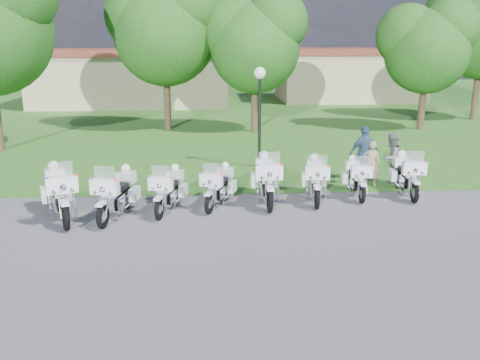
{
  "coord_description": "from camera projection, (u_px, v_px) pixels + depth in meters",
  "views": [
    {
      "loc": [
        -0.48,
        -13.35,
        4.8
      ],
      "look_at": [
        0.42,
        1.2,
        0.95
      ],
      "focal_mm": 40.0,
      "sensor_mm": 36.0,
      "label": 1
    }
  ],
  "objects": [
    {
      "name": "building_east",
      "position": [
        348.0,
        74.0,
        43.22
      ],
      "size": [
        11.44,
        7.28,
        4.1
      ],
      "color": "tan",
      "rests_on": "ground"
    },
    {
      "name": "tree_3",
      "position": [
        426.0,
        43.0,
        28.19
      ],
      "size": [
        5.2,
        4.44,
        6.93
      ],
      "color": "#38281C",
      "rests_on": "ground"
    },
    {
      "name": "motorcycle_4",
      "position": [
        266.0,
        179.0,
        16.12
      ],
      "size": [
        0.85,
        2.56,
        1.72
      ],
      "rotation": [
        0.0,
        0.0,
        3.13
      ],
      "color": "black",
      "rests_on": "ground"
    },
    {
      "name": "motorcycle_6",
      "position": [
        356.0,
        177.0,
        16.83
      ],
      "size": [
        0.75,
        2.12,
        1.43
      ],
      "rotation": [
        0.0,
        0.0,
        3.09
      ],
      "color": "black",
      "rests_on": "ground"
    },
    {
      "name": "motorcycle_2",
      "position": [
        169.0,
        189.0,
        15.37
      ],
      "size": [
        1.04,
        2.17,
        1.48
      ],
      "rotation": [
        0.0,
        0.0,
        2.91
      ],
      "color": "black",
      "rests_on": "ground"
    },
    {
      "name": "motorcycle_7",
      "position": [
        407.0,
        174.0,
        16.94
      ],
      "size": [
        0.88,
        2.33,
        1.56
      ],
      "rotation": [
        0.0,
        0.0,
        3.06
      ],
      "color": "black",
      "rests_on": "ground"
    },
    {
      "name": "bystander_c",
      "position": [
        364.0,
        153.0,
        18.57
      ],
      "size": [
        1.2,
        0.71,
        1.92
      ],
      "primitive_type": "imported",
      "rotation": [
        0.0,
        0.0,
        3.37
      ],
      "color": "#34587E",
      "rests_on": "ground"
    },
    {
      "name": "lamp_post",
      "position": [
        260.0,
        92.0,
        19.98
      ],
      "size": [
        0.44,
        0.44,
        3.81
      ],
      "color": "black",
      "rests_on": "ground"
    },
    {
      "name": "motorcycle_5",
      "position": [
        315.0,
        179.0,
        16.37
      ],
      "size": [
        0.96,
        2.34,
        1.57
      ],
      "rotation": [
        0.0,
        0.0,
        3.01
      ],
      "color": "black",
      "rests_on": "ground"
    },
    {
      "name": "motorcycle_0",
      "position": [
        59.0,
        192.0,
        14.63
      ],
      "size": [
        1.46,
        2.5,
        1.77
      ],
      "rotation": [
        0.0,
        0.0,
        3.51
      ],
      "color": "black",
      "rests_on": "ground"
    },
    {
      "name": "building_west",
      "position": [
        133.0,
        76.0,
        40.27
      ],
      "size": [
        14.56,
        8.32,
        4.1
      ],
      "color": "tan",
      "rests_on": "ground"
    },
    {
      "name": "grass_lawn",
      "position": [
        213.0,
        105.0,
        40.19
      ],
      "size": [
        100.0,
        48.0,
        0.01
      ],
      "primitive_type": "cube",
      "color": "#2C6620",
      "rests_on": "ground"
    },
    {
      "name": "tree_1",
      "position": [
        164.0,
        25.0,
        27.92
      ],
      "size": [
        6.26,
        5.34,
        8.35
      ],
      "color": "#38281C",
      "rests_on": "ground"
    },
    {
      "name": "tree_2",
      "position": [
        254.0,
        40.0,
        27.48
      ],
      "size": [
        5.41,
        4.61,
        7.21
      ],
      "color": "#38281C",
      "rests_on": "ground"
    },
    {
      "name": "bystander_a",
      "position": [
        371.0,
        164.0,
        17.79
      ],
      "size": [
        0.65,
        0.53,
        1.55
      ],
      "primitive_type": "imported",
      "rotation": [
        0.0,
        0.0,
        2.83
      ],
      "color": "gray",
      "rests_on": "ground"
    },
    {
      "name": "motorcycle_1",
      "position": [
        117.0,
        193.0,
        14.78
      ],
      "size": [
        1.13,
        2.38,
        1.62
      ],
      "rotation": [
        0.0,
        0.0,
        2.92
      ],
      "color": "black",
      "rests_on": "ground"
    },
    {
      "name": "motorcycle_3",
      "position": [
        219.0,
        186.0,
        15.82
      ],
      "size": [
        1.14,
        2.05,
        1.43
      ],
      "rotation": [
        0.0,
        0.0,
        2.81
      ],
      "color": "black",
      "rests_on": "ground"
    },
    {
      "name": "bystander_b",
      "position": [
        391.0,
        158.0,
        18.21
      ],
      "size": [
        1.06,
        1.05,
        1.73
      ],
      "primitive_type": "imported",
      "rotation": [
        0.0,
        0.0,
        -2.41
      ],
      "color": "slate",
      "rests_on": "ground"
    },
    {
      "name": "ground",
      "position": [
        227.0,
        226.0,
        14.14
      ],
      "size": [
        100.0,
        100.0,
        0.0
      ],
      "primitive_type": "plane",
      "color": "#59595F",
      "rests_on": "ground"
    }
  ]
}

